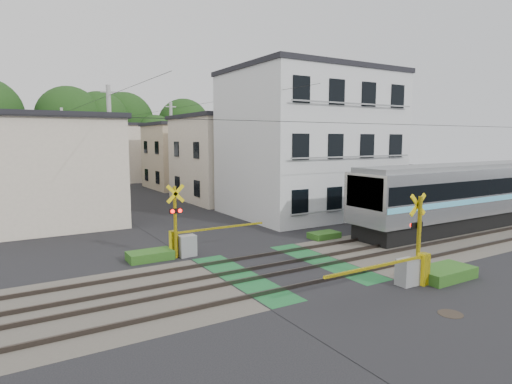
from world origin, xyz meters
TOP-DOWN VIEW (x-y plane):
  - ground at (0.00, 0.00)m, footprint 120.00×120.00m
  - track_bed at (0.00, 0.00)m, footprint 120.00×120.00m
  - crossing_signal_near at (2.59, -3.65)m, footprint 4.74×0.65m
  - crossing_signal_far at (-2.59, 3.65)m, footprint 4.74×0.65m
  - apartment_block at (8.50, 9.49)m, footprint 10.20×8.36m
  - houses_row at (0.25, 25.92)m, footprint 22.07×31.35m
  - tree_hill at (0.26, 47.38)m, footprint 40.00×13.67m
  - catenary at (6.00, 0.03)m, footprint 60.00×5.04m
  - utility_poles at (-1.05, 23.01)m, footprint 7.90×42.00m
  - pedestrian at (0.45, 35.64)m, footprint 0.70×0.59m
  - manhole_cover at (1.58, -5.87)m, footprint 0.69×0.69m
  - weed_patches at (1.76, -0.09)m, footprint 10.25×8.80m

SIDE VIEW (x-z plane):
  - ground at x=0.00m, z-range 0.00..0.00m
  - manhole_cover at x=1.58m, z-range 0.00..0.02m
  - track_bed at x=0.00m, z-range -0.03..0.11m
  - weed_patches at x=1.76m, z-range -0.02..0.38m
  - crossing_signal_near at x=2.59m, z-range -0.83..2.25m
  - crossing_signal_far at x=-2.59m, z-range -0.83..2.25m
  - pedestrian at x=0.45m, z-range 0.00..1.63m
  - houses_row at x=0.25m, z-range -0.16..6.64m
  - catenary at x=6.00m, z-range 0.20..7.20m
  - utility_poles at x=-1.05m, z-range 0.08..8.08m
  - apartment_block at x=8.50m, z-range 0.01..9.31m
  - tree_hill at x=0.26m, z-range -0.14..11.77m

